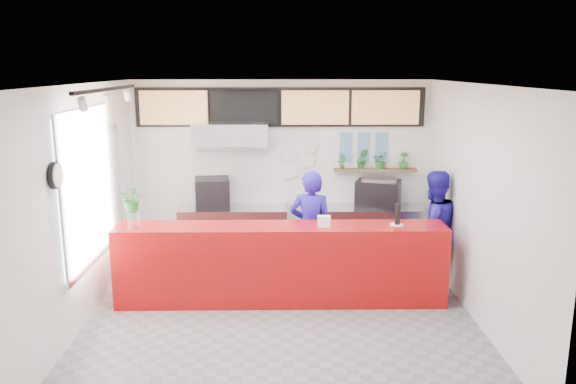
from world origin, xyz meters
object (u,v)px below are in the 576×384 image
(service_counter, at_px, (281,264))
(espresso_machine, at_px, (378,194))
(staff_center, at_px, (311,229))
(panini_oven, at_px, (212,193))
(pepper_mill, at_px, (398,214))
(staff_right, at_px, (433,228))

(service_counter, xyz_separation_m, espresso_machine, (1.63, 1.80, 0.58))
(espresso_machine, distance_m, staff_center, 1.70)
(panini_oven, bearing_deg, service_counter, -65.28)
(service_counter, distance_m, panini_oven, 2.21)
(espresso_machine, bearing_deg, service_counter, -114.16)
(service_counter, height_order, panini_oven, panini_oven)
(service_counter, bearing_deg, espresso_machine, 47.83)
(service_counter, bearing_deg, pepper_mill, -0.11)
(service_counter, height_order, pepper_mill, pepper_mill)
(espresso_machine, xyz_separation_m, staff_center, (-1.19, -1.19, -0.25))
(service_counter, distance_m, staff_right, 2.36)
(pepper_mill, bearing_deg, staff_center, 151.83)
(staff_center, distance_m, pepper_mill, 1.35)
(espresso_machine, height_order, pepper_mill, pepper_mill)
(panini_oven, relative_size, espresso_machine, 0.78)
(espresso_machine, height_order, staff_right, staff_right)
(staff_right, bearing_deg, pepper_mill, 25.65)
(panini_oven, xyz_separation_m, staff_center, (1.58, -1.19, -0.28))
(panini_oven, height_order, espresso_machine, panini_oven)
(pepper_mill, bearing_deg, staff_right, 43.85)
(panini_oven, bearing_deg, espresso_machine, -7.58)
(staff_center, bearing_deg, panini_oven, -25.81)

